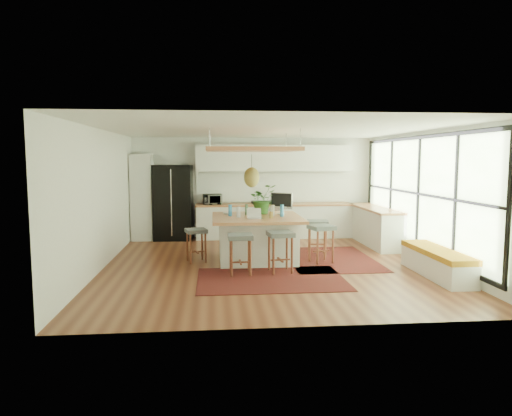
{
  "coord_description": "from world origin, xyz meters",
  "views": [
    {
      "loc": [
        -1.09,
        -9.08,
        2.13
      ],
      "look_at": [
        -0.2,
        0.5,
        1.1
      ],
      "focal_mm": 32.33,
      "sensor_mm": 36.0,
      "label": 1
    }
  ],
  "objects": [
    {
      "name": "wall_left",
      "position": [
        -3.25,
        0.0,
        1.35
      ],
      "size": [
        0.0,
        7.0,
        7.0
      ],
      "primitive_type": "plane",
      "rotation": [
        1.57,
        0.0,
        1.57
      ],
      "color": "silver",
      "rests_on": "ground"
    },
    {
      "name": "stool_near_left",
      "position": [
        -0.61,
        -0.77,
        0.35
      ],
      "size": [
        0.45,
        0.45,
        0.76
      ],
      "primitive_type": null,
      "rotation": [
        0.0,
        0.0,
        0.01
      ],
      "color": "#4A5152",
      "rests_on": "floor"
    },
    {
      "name": "island_bottle_1",
      "position": [
        -0.59,
        0.3,
        1.03
      ],
      "size": [
        0.07,
        0.07,
        0.19
      ],
      "primitive_type": "cylinder",
      "color": "white",
      "rests_on": "island"
    },
    {
      "name": "floor",
      "position": [
        0.0,
        0.0,
        0.0
      ],
      "size": [
        7.0,
        7.0,
        0.0
      ],
      "primitive_type": "plane",
      "color": "#592719",
      "rests_on": "ground"
    },
    {
      "name": "window_bench",
      "position": [
        2.95,
        -1.2,
        0.25
      ],
      "size": [
        0.52,
        2.0,
        0.5
      ],
      "primitive_type": null,
      "color": "silver",
      "rests_on": "floor"
    },
    {
      "name": "ceiling",
      "position": [
        0.0,
        0.0,
        2.7
      ],
      "size": [
        7.0,
        7.0,
        0.0
      ],
      "primitive_type": "plane",
      "rotation": [
        3.14,
        0.0,
        0.0
      ],
      "color": "white",
      "rests_on": "ground"
    },
    {
      "name": "island_plant",
      "position": [
        -0.03,
        0.9,
        1.18
      ],
      "size": [
        0.82,
        0.85,
        0.5
      ],
      "primitive_type": "imported",
      "rotation": [
        0.0,
        0.0,
        0.51
      ],
      "color": "#1E4C19",
      "rests_on": "island"
    },
    {
      "name": "island_bowl",
      "position": [
        -0.79,
        0.82,
        0.95
      ],
      "size": [
        0.21,
        0.21,
        0.05
      ],
      "primitive_type": "imported",
      "rotation": [
        0.0,
        0.0,
        0.1
      ],
      "color": "beige",
      "rests_on": "island"
    },
    {
      "name": "right_counter_top",
      "position": [
        2.93,
        2.0,
        0.9
      ],
      "size": [
        0.64,
        2.54,
        0.05
      ],
      "primitive_type": "cube",
      "color": "#9D5937",
      "rests_on": "right_counter_base"
    },
    {
      "name": "stool_near_right",
      "position": [
        0.15,
        -0.66,
        0.35
      ],
      "size": [
        0.51,
        0.51,
        0.78
      ],
      "primitive_type": null,
      "rotation": [
        0.0,
        0.0,
        0.11
      ],
      "color": "#4A5152",
      "rests_on": "floor"
    },
    {
      "name": "backsplash",
      "position": [
        0.55,
        3.48,
        1.35
      ],
      "size": [
        4.2,
        0.02,
        0.8
      ],
      "primitive_type": "cube",
      "color": "white",
      "rests_on": "wall_back"
    },
    {
      "name": "right_counter_base",
      "position": [
        2.93,
        2.0,
        0.44
      ],
      "size": [
        0.6,
        2.5,
        0.88
      ],
      "primitive_type": "cube",
      "color": "silver",
      "rests_on": "floor"
    },
    {
      "name": "range",
      "position": [
        0.3,
        3.18,
        0.5
      ],
      "size": [
        0.76,
        0.62,
        1.0
      ],
      "primitive_type": null,
      "color": "#A5A5AA",
      "rests_on": "floor"
    },
    {
      "name": "pantry",
      "position": [
        -2.95,
        3.18,
        1.12
      ],
      "size": [
        0.55,
        0.6,
        2.25
      ],
      "primitive_type": "cube",
      "color": "silver",
      "rests_on": "floor"
    },
    {
      "name": "rug_near",
      "position": [
        -0.09,
        -1.15,
        0.01
      ],
      "size": [
        2.6,
        1.8,
        0.01
      ],
      "primitive_type": "cube",
      "color": "black",
      "rests_on": "floor"
    },
    {
      "name": "stool_right_back",
      "position": [
        1.2,
        0.84,
        0.35
      ],
      "size": [
        0.53,
        0.53,
        0.77
      ],
      "primitive_type": null,
      "rotation": [
        0.0,
        0.0,
        1.4
      ],
      "color": "#4A5152",
      "rests_on": "floor"
    },
    {
      "name": "laptop",
      "position": [
        -0.26,
        0.06,
        1.05
      ],
      "size": [
        0.33,
        0.34,
        0.22
      ],
      "primitive_type": null,
      "rotation": [
        0.0,
        0.0,
        0.11
      ],
      "color": "#A5A5AA",
      "rests_on": "island"
    },
    {
      "name": "back_counter_base",
      "position": [
        0.55,
        3.18,
        0.44
      ],
      "size": [
        4.2,
        0.6,
        0.88
      ],
      "primitive_type": "cube",
      "color": "silver",
      "rests_on": "floor"
    },
    {
      "name": "wall_back",
      "position": [
        0.0,
        3.5,
        1.35
      ],
      "size": [
        6.5,
        0.0,
        6.5
      ],
      "primitive_type": "plane",
      "rotation": [
        1.57,
        0.0,
        0.0
      ],
      "color": "silver",
      "rests_on": "ground"
    },
    {
      "name": "microwave",
      "position": [
        -1.11,
        3.16,
        1.09
      ],
      "size": [
        0.52,
        0.33,
        0.33
      ],
      "primitive_type": "imported",
      "rotation": [
        0.0,
        0.0,
        0.12
      ],
      "color": "#A5A5AA",
      "rests_on": "back_counter_top"
    },
    {
      "name": "stool_left_side",
      "position": [
        -1.45,
        0.38,
        0.35
      ],
      "size": [
        0.5,
        0.5,
        0.69
      ],
      "primitive_type": null,
      "rotation": [
        0.0,
        0.0,
        -1.32
      ],
      "color": "#4A5152",
      "rests_on": "floor"
    },
    {
      "name": "upper_cabinets",
      "position": [
        0.55,
        3.32,
        2.15
      ],
      "size": [
        4.2,
        0.34,
        0.7
      ],
      "primitive_type": "cube",
      "color": "silver",
      "rests_on": "wall_back"
    },
    {
      "name": "island_bottle_0",
      "position": [
        -0.74,
        0.55,
        1.03
      ],
      "size": [
        0.07,
        0.07,
        0.19
      ],
      "primitive_type": "cylinder",
      "color": "#3790DC",
      "rests_on": "island"
    },
    {
      "name": "island_bottle_2",
      "position": [
        0.06,
        0.15,
        1.03
      ],
      "size": [
        0.07,
        0.07,
        0.19
      ],
      "primitive_type": "cylinder",
      "color": "olive",
      "rests_on": "island"
    },
    {
      "name": "back_counter_top",
      "position": [
        0.55,
        3.18,
        0.9
      ],
      "size": [
        4.24,
        0.64,
        0.05
      ],
      "primitive_type": "cube",
      "color": "#9D5937",
      "rests_on": "back_counter_base"
    },
    {
      "name": "rug_right",
      "position": [
        1.37,
        0.38,
        0.01
      ],
      "size": [
        1.8,
        2.6,
        0.01
      ],
      "primitive_type": "cube",
      "color": "black",
      "rests_on": "floor"
    },
    {
      "name": "monitor",
      "position": [
        0.38,
        0.74,
        1.19
      ],
      "size": [
        0.54,
        0.44,
        0.48
      ],
      "primitive_type": null,
      "rotation": [
        0.0,
        0.0,
        -0.58
      ],
      "color": "#A5A5AA",
      "rests_on": "island"
    },
    {
      "name": "fridge",
      "position": [
        -2.14,
        3.17,
        0.93
      ],
      "size": [
        1.02,
        0.82,
        1.97
      ],
      "primitive_type": null,
      "rotation": [
        0.0,
        0.0,
        -0.06
      ],
      "color": "black",
      "rests_on": "floor"
    },
    {
      "name": "wall_right",
      "position": [
        3.25,
        0.0,
        1.35
      ],
      "size": [
        0.0,
        7.0,
        7.0
      ],
      "primitive_type": "plane",
      "rotation": [
        1.57,
        0.0,
        -1.57
      ],
      "color": "silver",
      "rests_on": "ground"
    },
    {
      "name": "island_bottle_4",
      "position": [
        -0.39,
        0.7,
        1.03
      ],
      "size": [
        0.07,
        0.07,
        0.19
      ],
      "primitive_type": "cylinder",
      "color": "#487855",
      "rests_on": "island"
    },
    {
      "name": "island_bottle_5",
      "position": [
        0.31,
        0.35,
        1.03
      ],
      "size": [
        0.07,
        0.07,
        0.19
      ],
      "primitive_type": "cylinder",
      "color": "#3790DC",
      "rests_on": "island"
    },
    {
      "name": "window_wall",
      "position": [
        3.22,
        0.0,
        1.4
      ],
      "size": [
        0.1,
        6.2,
        2.6
      ],
      "primitive_type": null,
      "color": "black",
      "rests_on": "wall_right"
    },
    {
      "name": "island_bottle_3",
      "position": [
        0.16,
        0.5,
        1.03
      ],
      "size": [
        0.07,
        0.07,
        0.19
      ],
      "primitive_type": "cylinder",
      "color": "beige",
      "rests_on": "island"
    },
    {
      "name": "stool_right_front",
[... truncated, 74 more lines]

